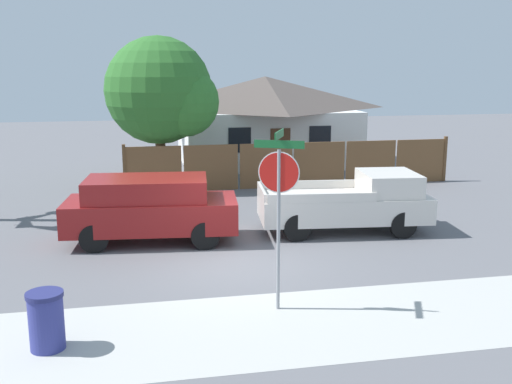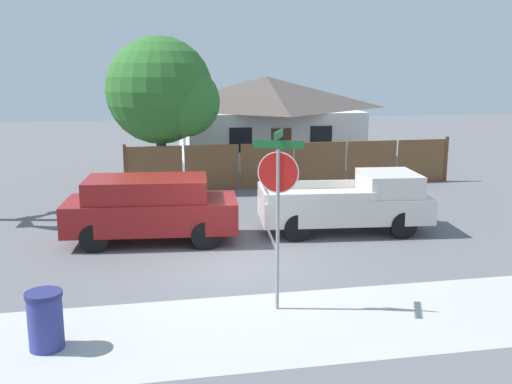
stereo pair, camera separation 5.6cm
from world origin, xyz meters
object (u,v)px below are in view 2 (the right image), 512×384
at_px(oak_tree, 165,93).
at_px(stop_sign, 278,189).
at_px(orange_pickup, 351,203).
at_px(red_suv, 151,207).
at_px(house, 266,118).
at_px(trash_bin, 45,320).

height_order(oak_tree, stop_sign, oak_tree).
bearing_deg(orange_pickup, red_suv, -174.52).
relative_size(oak_tree, stop_sign, 1.66).
xyz_separation_m(house, trash_bin, (-7.84, -18.97, -1.66)).
relative_size(oak_tree, trash_bin, 5.75).
xyz_separation_m(red_suv, orange_pickup, (5.72, -0.03, -0.13)).
bearing_deg(red_suv, orange_pickup, 5.48).
bearing_deg(trash_bin, stop_sign, 12.05).
bearing_deg(oak_tree, house, 45.35).
distance_m(house, orange_pickup, 12.98).
bearing_deg(oak_tree, red_suv, -96.05).
distance_m(house, trash_bin, 20.59).
relative_size(orange_pickup, trash_bin, 4.89).
bearing_deg(stop_sign, orange_pickup, 80.13).
distance_m(red_suv, orange_pickup, 5.72).
xyz_separation_m(red_suv, trash_bin, (-1.91, -6.09, -0.45)).
relative_size(red_suv, stop_sign, 1.35).
distance_m(red_suv, stop_sign, 5.87).
bearing_deg(red_suv, stop_sign, -60.11).
distance_m(oak_tree, stop_sign, 13.02).
bearing_deg(house, orange_pickup, -90.97).
bearing_deg(stop_sign, oak_tree, 120.17).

